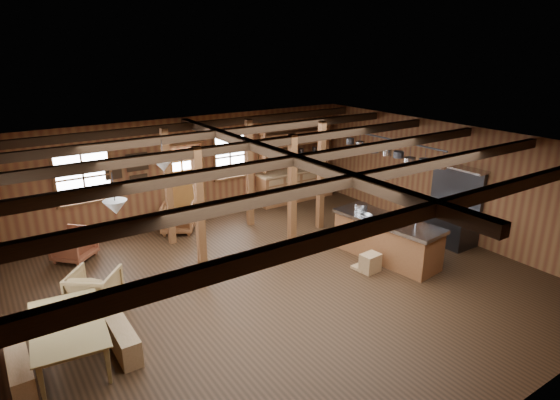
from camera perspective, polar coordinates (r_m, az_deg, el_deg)
name	(u,v)px	position (r m, az deg, el deg)	size (l,w,h in m)	color
room	(280,220)	(8.95, -0.04, -2.45)	(10.04, 9.04, 2.84)	black
ceiling_joists	(274,153)	(8.72, -0.69, 5.77)	(9.80, 8.82, 0.18)	black
timber_posts	(249,189)	(10.89, -3.85, 1.38)	(3.95, 2.35, 2.80)	#4E3116
back_door	(188,189)	(12.86, -11.13, 1.36)	(1.02, 0.08, 2.15)	brown
window_back_left	(83,178)	(11.97, -22.86, 2.53)	(1.32, 0.06, 1.32)	white
window_back_right	(230,156)	(13.21, -6.14, 5.31)	(1.02, 0.06, 1.32)	white
notice_boards	(130,169)	(12.20, -17.84, 3.57)	(1.08, 0.03, 0.90)	beige
back_counter	(296,181)	(14.32, 1.92, 2.32)	(2.55, 0.60, 2.45)	brown
pendant_lamps	(143,184)	(8.63, -16.38, 1.92)	(1.86, 2.36, 0.66)	#2E2E30
pot_rack	(392,152)	(10.97, 13.46, 5.66)	(0.34, 3.00, 0.46)	#2E2E30
kitchen_island	(387,238)	(10.72, 12.86, -4.59)	(1.19, 2.59, 1.20)	brown
step_stool	(370,263)	(10.16, 10.94, -7.54)	(0.45, 0.32, 0.40)	olive
commercial_range	(447,217)	(12.07, 19.69, -1.92)	(0.79, 1.50, 1.86)	#2E2E30
dining_table	(73,340)	(8.07, -23.95, -15.38)	(1.84, 1.03, 0.65)	olive
bench_wall	(19,364)	(8.09, -29.26, -17.09)	(0.29, 1.55, 0.43)	olive
bench_aisle	(118,332)	(8.21, -19.12, -14.96)	(0.30, 1.58, 0.43)	olive
armchair_a	(73,245)	(11.42, -23.90, -5.00)	(0.76, 0.78, 0.71)	brown
armchair_b	(178,218)	(12.24, -12.36, -2.14)	(0.79, 0.81, 0.74)	brown
armchair_c	(95,289)	(9.28, -21.67, -10.07)	(0.79, 0.81, 0.74)	olive
counter_pot	(361,207)	(10.93, 9.86, -0.85)	(0.30, 0.30, 0.18)	#B4B6BB
bowl	(366,216)	(10.56, 10.49, -1.92)	(0.25, 0.25, 0.06)	silver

